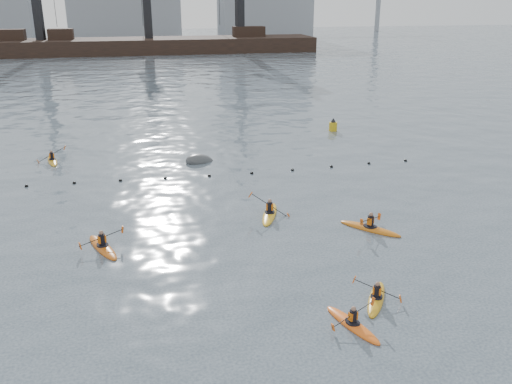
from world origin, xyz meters
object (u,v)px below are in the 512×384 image
Objects in this scene: kayaker_3 at (270,213)px; kayaker_5 at (52,160)px; nav_buoy at (333,126)px; kayaker_1 at (376,298)px; kayaker_4 at (370,228)px; kayaker_2 at (103,246)px; kayaker_0 at (353,324)px; mooring_buoy at (200,162)px.

kayaker_3 is 1.10× the size of kayaker_5.
kayaker_5 is 24.56m from nav_buoy.
nav_buoy is at bearing 104.62° from kayaker_1.
kayaker_5 reaches higher than kayaker_1.
kayaker_4 is at bearing -105.02° from nav_buoy.
kayaker_2 is 0.97× the size of kayaker_3.
kayaker_0 is at bearing -65.54° from kayaker_2.
mooring_buoy is at bearing 133.82° from kayaker_1.
kayaker_0 is at bearing 20.92° from kayaker_4.
kayaker_0 is 31.63m from nav_buoy.
kayaker_1 is at bearing -55.92° from kayaker_2.
nav_buoy is (10.15, 29.96, 0.32)m from kayaker_0.
mooring_buoy is (6.48, 13.79, -0.10)m from kayaker_2.
kayaker_5 is at bearing 154.61° from kayaker_1.
kayaker_1 is 29.67m from nav_buoy.
mooring_buoy is (-4.74, 21.23, -0.09)m from kayaker_1.
mooring_buoy is at bearing -151.43° from nav_buoy.
kayaker_2 is at bearing -144.28° from kayaker_3.
kayaker_4 is at bearing -62.99° from mooring_buoy.
kayaker_5 is 1.40× the size of mooring_buoy.
kayaker_1 reaches higher than mooring_buoy.
mooring_buoy is at bearing 78.90° from kayaker_0.
kayaker_0 is 13.10m from kayaker_2.
kayaker_3 is at bearing -58.32° from kayaker_5.
mooring_buoy is at bearing -104.41° from kayaker_4.
kayaker_3 is 21.40m from nav_buoy.
kayaker_2 is at bearing -44.40° from kayaker_4.
kayaker_5 reaches higher than kayaker_2.
kayaker_2 is (-11.22, 7.44, 0.01)m from kayaker_1.
kayaker_4 is (13.88, -0.72, 0.00)m from kayaker_2.
kayaker_4 is (2.66, 6.71, 0.02)m from kayaker_1.
kayaker_4 is 16.29m from mooring_buoy.
kayaker_2 is 13.90m from kayaker_4.
kayaker_5 is (-18.26, 16.98, -0.01)m from kayaker_4.
nav_buoy is at bearing 52.48° from kayaker_0.
kayaker_3 is at bearing -74.69° from kayaker_4.
kayaker_3 is at bearing 133.31° from kayaker_1.
kayaker_0 is 2.26m from kayaker_1.
kayaker_3 is (-0.44, 11.37, 0.01)m from kayaker_0.
kayaker_1 is 1.26× the size of mooring_buoy.
kayaker_3 is at bearing -7.60° from kayaker_2.
kayaker_4 is at bearing 99.62° from kayaker_1.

